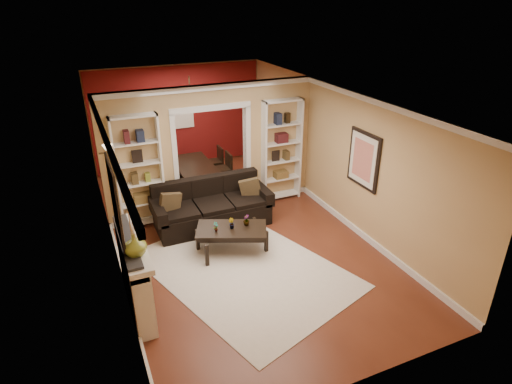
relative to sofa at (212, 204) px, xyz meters
name	(u,v)px	position (x,y,z in m)	size (l,w,h in m)	color
floor	(234,232)	(0.28, -0.45, -0.46)	(8.00, 8.00, 0.00)	brown
ceiling	(230,97)	(0.28, -0.45, 2.24)	(8.00, 8.00, 0.00)	white
wall_back	(178,117)	(0.28, 3.55, 0.89)	(8.00, 8.00, 0.00)	tan
wall_front	(362,296)	(0.28, -4.45, 0.89)	(8.00, 8.00, 0.00)	tan
wall_left	(106,189)	(-1.97, -0.45, 0.89)	(8.00, 8.00, 0.00)	tan
wall_right	(334,153)	(2.53, -0.45, 0.89)	(8.00, 8.00, 0.00)	tan
partition_wall	(212,149)	(0.28, 0.75, 0.89)	(4.50, 0.15, 2.70)	tan
red_back_panel	(179,118)	(0.28, 3.52, 0.86)	(4.44, 0.04, 2.64)	maroon
dining_window	(178,110)	(0.28, 3.48, 1.09)	(0.78, 0.03, 0.98)	#8CA5CC
area_rug	(244,269)	(0.00, -1.73, -0.46)	(2.56, 3.58, 0.01)	beige
sofa	(212,204)	(0.00, 0.00, 0.00)	(2.36, 1.02, 0.92)	black
pillow_left	(170,204)	(-0.84, -0.02, 0.19)	(0.41, 0.12, 0.41)	brown
pillow_right	(250,189)	(0.84, -0.02, 0.20)	(0.41, 0.12, 0.41)	brown
coffee_table	(232,239)	(0.02, -1.08, -0.22)	(1.25, 0.68, 0.48)	black
plant_left	(216,227)	(-0.28, -1.08, 0.11)	(0.10, 0.07, 0.19)	#336626
plant_center	(231,223)	(0.02, -1.08, 0.11)	(0.11, 0.09, 0.20)	#336626
plant_right	(246,220)	(0.31, -1.08, 0.12)	(0.11, 0.11, 0.21)	#336626
bookshelf_left	(139,172)	(-1.27, 0.58, 0.69)	(0.90, 0.30, 2.30)	white
bookshelf_right	(281,151)	(1.83, 0.58, 0.69)	(0.90, 0.30, 2.30)	white
fireplace	(136,274)	(-1.81, -1.95, 0.12)	(0.32, 1.70, 1.16)	white
vase	(135,245)	(-1.81, -2.36, 0.86)	(0.31, 0.31, 0.32)	olive
mirror	(115,202)	(-1.95, -1.95, 1.34)	(0.03, 0.95, 1.10)	silver
wall_sconce	(105,151)	(-1.87, 0.10, 1.37)	(0.18, 0.18, 0.22)	#FFE0A5
framed_art	(363,160)	(2.49, -1.45, 1.09)	(0.04, 0.85, 1.05)	black
dining_table	(195,174)	(0.25, 2.09, -0.18)	(0.88, 1.58, 0.56)	black
dining_chair_nw	(176,178)	(-0.30, 1.79, -0.08)	(0.38, 0.38, 0.77)	black
dining_chair_ne	(220,170)	(0.80, 1.79, -0.04)	(0.42, 0.42, 0.84)	black
dining_chair_sw	(170,167)	(-0.30, 2.39, -0.01)	(0.45, 0.45, 0.90)	black
dining_chair_se	(212,162)	(0.80, 2.39, -0.06)	(0.40, 0.40, 0.80)	black
chandelier	(190,102)	(0.28, 2.25, 1.56)	(0.50, 0.50, 0.30)	#312616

